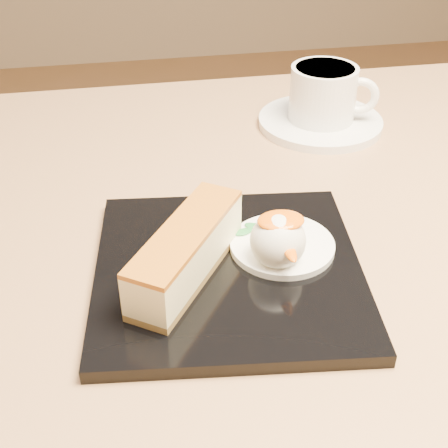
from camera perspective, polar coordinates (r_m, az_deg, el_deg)
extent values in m
cube|color=brown|center=(0.57, 2.51, -3.77)|extent=(0.80, 0.80, 0.04)
cube|color=black|center=(0.52, 0.40, -4.29)|extent=(0.24, 0.24, 0.01)
cube|color=brown|center=(0.51, -3.38, -4.27)|extent=(0.11, 0.14, 0.01)
cube|color=#FFF4A6|center=(0.50, -3.46, -2.45)|extent=(0.11, 0.14, 0.03)
cube|color=#91430F|center=(0.49, -3.54, -0.64)|extent=(0.11, 0.14, 0.00)
cylinder|color=white|center=(0.54, 5.34, -1.94)|extent=(0.09, 0.09, 0.01)
sphere|color=white|center=(0.51, 4.95, -1.53)|extent=(0.05, 0.05, 0.05)
ellipsoid|color=#EF6207|center=(0.50, 5.21, 0.31)|extent=(0.04, 0.03, 0.01)
ellipsoid|color=#298036|center=(0.55, 1.78, -0.71)|extent=(0.02, 0.02, 0.00)
ellipsoid|color=#298036|center=(0.55, 2.75, -0.20)|extent=(0.02, 0.02, 0.00)
ellipsoid|color=#298036|center=(0.55, 0.71, -0.29)|extent=(0.01, 0.02, 0.00)
cylinder|color=white|center=(0.78, 8.78, 9.20)|extent=(0.15, 0.15, 0.01)
cylinder|color=white|center=(0.76, 9.03, 11.71)|extent=(0.08, 0.08, 0.06)
cylinder|color=black|center=(0.75, 9.24, 13.81)|extent=(0.07, 0.07, 0.00)
torus|color=white|center=(0.76, 12.33, 11.37)|extent=(0.05, 0.02, 0.05)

